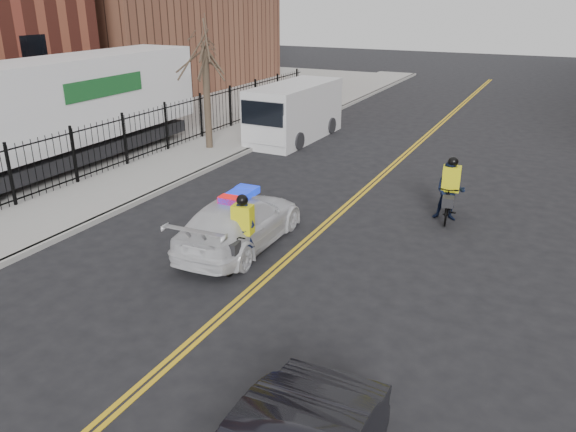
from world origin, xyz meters
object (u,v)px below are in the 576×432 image
at_px(cargo_van, 293,113).
at_px(cyclist_near, 243,242).
at_px(police_cruiser, 240,222).
at_px(semi_trailer, 60,108).
at_px(cyclist_far, 449,195).

height_order(cargo_van, cyclist_near, cargo_van).
relative_size(police_cruiser, cyclist_near, 2.41).
bearing_deg(cyclist_near, police_cruiser, 117.07).
bearing_deg(semi_trailer, cyclist_near, -23.30).
distance_m(cyclist_near, cyclist_far, 6.46).
distance_m(police_cruiser, cyclist_near, 1.20).
bearing_deg(semi_trailer, cyclist_far, 3.26).
bearing_deg(police_cruiser, semi_trailer, -21.16).
height_order(police_cruiser, cargo_van, cargo_van).
relative_size(police_cruiser, semi_trailer, 0.36).
bearing_deg(cyclist_near, cyclist_far, 46.70).
height_order(cargo_van, semi_trailer, semi_trailer).
height_order(police_cruiser, cyclist_near, cyclist_near).
xyz_separation_m(cargo_van, cyclist_near, (4.54, -12.12, -0.57)).
relative_size(cargo_van, cyclist_near, 3.08).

